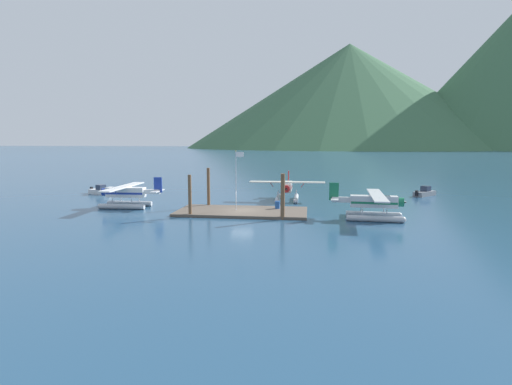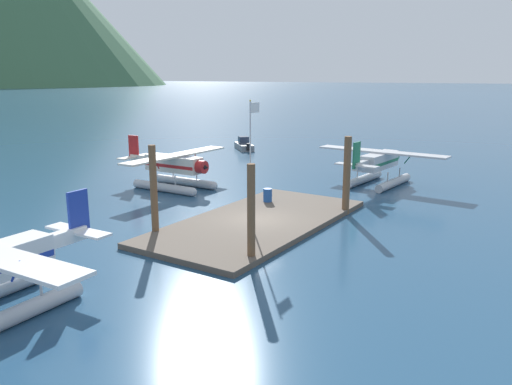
# 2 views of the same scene
# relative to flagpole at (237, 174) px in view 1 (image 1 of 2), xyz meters

# --- Properties ---
(ground_plane) EXTENTS (1200.00, 1200.00, 0.00)m
(ground_plane) POSITION_rel_flagpole_xyz_m (0.60, -0.05, -4.53)
(ground_plane) COLOR navy
(dock_platform) EXTENTS (14.91, 7.11, 0.30)m
(dock_platform) POSITION_rel_flagpole_xyz_m (0.60, -0.05, -4.38)
(dock_platform) COLOR brown
(dock_platform) RESTS_ON ground
(piling_near_left) EXTENTS (0.37, 0.37, 4.62)m
(piling_near_left) POSITION_rel_flagpole_xyz_m (-4.68, -3.07, -2.22)
(piling_near_left) COLOR brown
(piling_near_left) RESTS_ON ground
(piling_near_right) EXTENTS (0.45, 0.45, 4.87)m
(piling_near_right) POSITION_rel_flagpole_xyz_m (5.51, -3.41, -2.09)
(piling_near_right) COLOR brown
(piling_near_right) RESTS_ON ground
(piling_far_left) EXTENTS (0.38, 0.38, 4.94)m
(piling_far_left) POSITION_rel_flagpole_xyz_m (-4.25, 3.42, -2.05)
(piling_far_left) COLOR brown
(piling_far_left) RESTS_ON ground
(flagpole) EXTENTS (0.95, 0.10, 6.89)m
(flagpole) POSITION_rel_flagpole_xyz_m (0.00, 0.00, 0.00)
(flagpole) COLOR silver
(flagpole) RESTS_ON dock_platform
(fuel_drum) EXTENTS (0.62, 0.62, 0.88)m
(fuel_drum) POSITION_rel_flagpole_xyz_m (4.55, 1.73, -3.79)
(fuel_drum) COLOR #1E4C99
(fuel_drum) RESTS_ON dock_platform
(mountain_ridge_centre_peak) EXTENTS (412.74, 412.74, 130.70)m
(mountain_ridge_centre_peak) POSITION_rel_flagpole_xyz_m (56.22, 491.73, 60.82)
(mountain_ridge_centre_peak) COLOR #386042
(mountain_ridge_centre_peak) RESTS_ON ground
(seaplane_white_port_fwd) EXTENTS (7.98, 10.44, 3.84)m
(seaplane_white_port_fwd) POSITION_rel_flagpole_xyz_m (-14.43, 1.73, -2.95)
(seaplane_white_port_fwd) COLOR #B7BABF
(seaplane_white_port_fwd) RESTS_ON ground
(seaplane_cream_bow_right) EXTENTS (10.41, 7.98, 3.84)m
(seaplane_cream_bow_right) POSITION_rel_flagpole_xyz_m (5.21, 10.49, -2.95)
(seaplane_cream_bow_right) COLOR #B7BABF
(seaplane_cream_bow_right) RESTS_ON ground
(seaplane_silver_stbd_aft) EXTENTS (7.97, 10.47, 3.84)m
(seaplane_silver_stbd_aft) POSITION_rel_flagpole_xyz_m (15.07, -2.13, -2.95)
(seaplane_silver_stbd_aft) COLOR #B7BABF
(seaplane_silver_stbd_aft) RESTS_ON ground
(boat_white_open_west) EXTENTS (4.45, 3.29, 1.50)m
(boat_white_open_west) POSITION_rel_flagpole_xyz_m (-24.15, 13.29, -4.04)
(boat_white_open_west) COLOR silver
(boat_white_open_west) RESTS_ON ground
(boat_grey_open_east) EXTENTS (3.98, 4.08, 1.50)m
(boat_grey_open_east) POSITION_rel_flagpole_xyz_m (25.72, 18.04, -4.04)
(boat_grey_open_east) COLOR gray
(boat_grey_open_east) RESTS_ON ground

